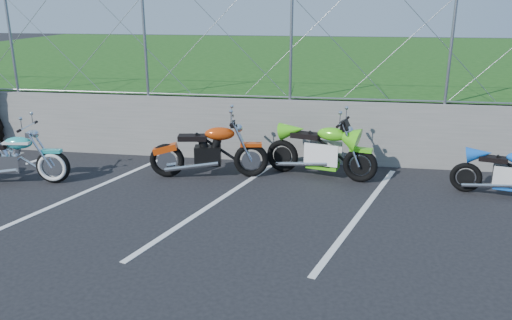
% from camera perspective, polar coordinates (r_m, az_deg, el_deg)
% --- Properties ---
extents(ground, '(90.00, 90.00, 0.00)m').
position_cam_1_polar(ground, '(7.45, -6.56, -7.80)').
color(ground, black).
rests_on(ground, ground).
extents(retaining_wall, '(30.00, 0.22, 1.30)m').
position_cam_1_polar(retaining_wall, '(10.46, -1.64, 3.57)').
color(retaining_wall, slate).
rests_on(retaining_wall, ground).
extents(grass_field, '(30.00, 20.00, 1.30)m').
position_cam_1_polar(grass_field, '(20.22, 3.61, 10.33)').
color(grass_field, '#1A4713').
rests_on(grass_field, ground).
extents(chain_link_fence, '(28.00, 0.03, 2.00)m').
position_cam_1_polar(chain_link_fence, '(10.18, -1.73, 12.62)').
color(chain_link_fence, gray).
rests_on(chain_link_fence, retaining_wall).
extents(parking_lines, '(18.29, 4.31, 0.01)m').
position_cam_1_polar(parking_lines, '(8.14, 3.52, -5.39)').
color(parking_lines, silver).
rests_on(parking_lines, ground).
extents(cruiser_turquoise, '(2.17, 0.68, 1.08)m').
position_cam_1_polar(cruiser_turquoise, '(10.11, -26.12, -0.01)').
color(cruiser_turquoise, black).
rests_on(cruiser_turquoise, ground).
extents(naked_orange, '(2.23, 0.76, 1.12)m').
position_cam_1_polar(naked_orange, '(9.41, -5.22, 0.84)').
color(naked_orange, black).
rests_on(naked_orange, ground).
extents(sportbike_green, '(2.12, 0.80, 1.12)m').
position_cam_1_polar(sportbike_green, '(9.46, 7.54, 0.86)').
color(sportbike_green, black).
rests_on(sportbike_green, ground).
extents(sportbike_blue, '(1.77, 0.66, 0.93)m').
position_cam_1_polar(sportbike_blue, '(9.43, 26.92, -1.52)').
color(sportbike_blue, black).
rests_on(sportbike_blue, ground).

